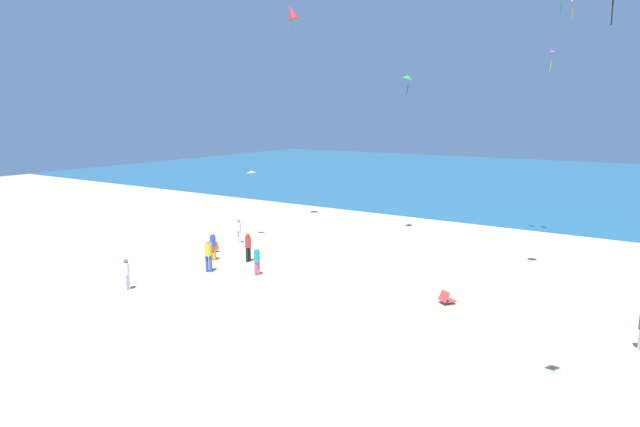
{
  "coord_description": "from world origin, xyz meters",
  "views": [
    {
      "loc": [
        10.93,
        -10.9,
        7.93
      ],
      "look_at": [
        0.0,
        5.92,
        4.13
      ],
      "focal_mm": 29.64,
      "sensor_mm": 36.0,
      "label": 1
    }
  ],
  "objects_px": {
    "kite_purple": "(552,52)",
    "person_2": "(213,244)",
    "person_5": "(239,229)",
    "person_1": "(126,272)",
    "person_3": "(248,245)",
    "kite_green": "(408,77)",
    "person_7": "(257,259)",
    "beach_chair_far_right": "(446,298)",
    "kite_red": "(292,13)",
    "beach_chair_near_camera": "(213,248)",
    "kite_pink": "(252,172)",
    "person_4": "(208,253)"
  },
  "relations": [
    {
      "from": "beach_chair_far_right",
      "to": "person_4",
      "type": "relative_size",
      "value": 0.46
    },
    {
      "from": "person_5",
      "to": "kite_purple",
      "type": "relative_size",
      "value": 1.16
    },
    {
      "from": "person_1",
      "to": "person_7",
      "type": "height_order",
      "value": "person_1"
    },
    {
      "from": "beach_chair_near_camera",
      "to": "kite_pink",
      "type": "distance_m",
      "value": 5.85
    },
    {
      "from": "person_3",
      "to": "kite_purple",
      "type": "distance_m",
      "value": 21.57
    },
    {
      "from": "person_4",
      "to": "kite_green",
      "type": "relative_size",
      "value": 1.35
    },
    {
      "from": "person_5",
      "to": "kite_green",
      "type": "xyz_separation_m",
      "value": [
        7.74,
        7.51,
        9.29
      ]
    },
    {
      "from": "person_7",
      "to": "beach_chair_near_camera",
      "type": "bearing_deg",
      "value": 0.24
    },
    {
      "from": "person_7",
      "to": "kite_green",
      "type": "relative_size",
      "value": 1.13
    },
    {
      "from": "person_4",
      "to": "person_5",
      "type": "height_order",
      "value": "person_4"
    },
    {
      "from": "beach_chair_near_camera",
      "to": "kite_pink",
      "type": "height_order",
      "value": "kite_pink"
    },
    {
      "from": "person_4",
      "to": "person_7",
      "type": "xyz_separation_m",
      "value": [
        2.41,
        0.91,
        -0.16
      ]
    },
    {
      "from": "beach_chair_far_right",
      "to": "person_3",
      "type": "height_order",
      "value": "person_3"
    },
    {
      "from": "beach_chair_near_camera",
      "to": "kite_red",
      "type": "distance_m",
      "value": 17.21
    },
    {
      "from": "kite_pink",
      "to": "beach_chair_near_camera",
      "type": "bearing_deg",
      "value": -82.9
    },
    {
      "from": "person_5",
      "to": "person_1",
      "type": "bearing_deg",
      "value": -169.37
    },
    {
      "from": "beach_chair_near_camera",
      "to": "kite_purple",
      "type": "relative_size",
      "value": 0.57
    },
    {
      "from": "person_3",
      "to": "person_5",
      "type": "relative_size",
      "value": 1.06
    },
    {
      "from": "person_1",
      "to": "person_7",
      "type": "relative_size",
      "value": 1.01
    },
    {
      "from": "person_3",
      "to": "person_7",
      "type": "distance_m",
      "value": 2.57
    },
    {
      "from": "beach_chair_near_camera",
      "to": "kite_red",
      "type": "height_order",
      "value": "kite_red"
    },
    {
      "from": "beach_chair_far_right",
      "to": "kite_purple",
      "type": "height_order",
      "value": "kite_purple"
    },
    {
      "from": "person_3",
      "to": "person_1",
      "type": "bearing_deg",
      "value": -95.24
    },
    {
      "from": "person_2",
      "to": "kite_purple",
      "type": "distance_m",
      "value": 23.18
    },
    {
      "from": "kite_purple",
      "to": "person_2",
      "type": "bearing_deg",
      "value": -132.39
    },
    {
      "from": "beach_chair_near_camera",
      "to": "beach_chair_far_right",
      "type": "xyz_separation_m",
      "value": [
        14.35,
        -0.8,
        -0.01
      ]
    },
    {
      "from": "kite_green",
      "to": "person_1",
      "type": "bearing_deg",
      "value": -109.56
    },
    {
      "from": "beach_chair_far_right",
      "to": "kite_red",
      "type": "xyz_separation_m",
      "value": [
        -15.26,
        10.07,
        14.49
      ]
    },
    {
      "from": "beach_chair_near_camera",
      "to": "kite_pink",
      "type": "bearing_deg",
      "value": -65.63
    },
    {
      "from": "beach_chair_far_right",
      "to": "person_3",
      "type": "xyz_separation_m",
      "value": [
        -11.29,
        0.38,
        0.68
      ]
    },
    {
      "from": "kite_red",
      "to": "person_3",
      "type": "bearing_deg",
      "value": -67.71
    },
    {
      "from": "person_5",
      "to": "kite_purple",
      "type": "height_order",
      "value": "kite_purple"
    },
    {
      "from": "person_3",
      "to": "kite_green",
      "type": "relative_size",
      "value": 1.25
    },
    {
      "from": "kite_red",
      "to": "beach_chair_near_camera",
      "type": "bearing_deg",
      "value": -84.43
    },
    {
      "from": "person_4",
      "to": "person_5",
      "type": "bearing_deg",
      "value": 4.56
    },
    {
      "from": "beach_chair_far_right",
      "to": "person_1",
      "type": "height_order",
      "value": "person_1"
    },
    {
      "from": "person_2",
      "to": "person_3",
      "type": "relative_size",
      "value": 0.99
    },
    {
      "from": "person_3",
      "to": "kite_pink",
      "type": "bearing_deg",
      "value": 135.82
    },
    {
      "from": "kite_green",
      "to": "kite_pink",
      "type": "height_order",
      "value": "kite_green"
    },
    {
      "from": "person_3",
      "to": "kite_green",
      "type": "xyz_separation_m",
      "value": [
        4.48,
        10.42,
        9.24
      ]
    },
    {
      "from": "beach_chair_far_right",
      "to": "person_7",
      "type": "xyz_separation_m",
      "value": [
        -9.31,
        -1.25,
        0.59
      ]
    },
    {
      "from": "beach_chair_near_camera",
      "to": "kite_green",
      "type": "bearing_deg",
      "value": -109.75
    },
    {
      "from": "person_1",
      "to": "kite_red",
      "type": "bearing_deg",
      "value": 89.24
    },
    {
      "from": "beach_chair_near_camera",
      "to": "person_3",
      "type": "distance_m",
      "value": 3.17
    },
    {
      "from": "person_3",
      "to": "kite_purple",
      "type": "height_order",
      "value": "kite_purple"
    },
    {
      "from": "person_3",
      "to": "person_4",
      "type": "xyz_separation_m",
      "value": [
        -0.43,
        -2.55,
        0.07
      ]
    },
    {
      "from": "person_7",
      "to": "person_5",
      "type": "bearing_deg",
      "value": -18.55
    },
    {
      "from": "person_7",
      "to": "person_3",
      "type": "bearing_deg",
      "value": -17.22
    },
    {
      "from": "person_2",
      "to": "person_4",
      "type": "distance_m",
      "value": 2.18
    },
    {
      "from": "beach_chair_near_camera",
      "to": "person_3",
      "type": "relative_size",
      "value": 0.46
    }
  ]
}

